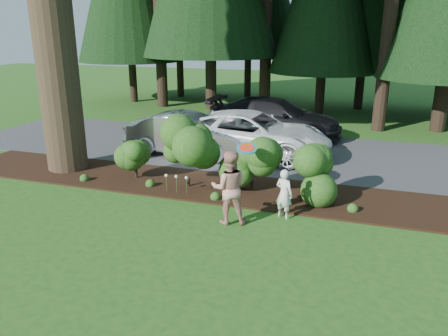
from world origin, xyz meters
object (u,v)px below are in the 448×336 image
object	(u,v)px
car_silver_wagon	(188,134)
car_dark_suv	(275,118)
car_white_suv	(252,134)
frisbee	(247,148)
child	(284,194)
adult	(229,188)

from	to	relation	value
car_silver_wagon	car_dark_suv	world-z (taller)	car_dark_suv
car_white_suv	frisbee	xyz separation A→B (m)	(1.12, -4.77, 0.80)
car_dark_suv	child	size ratio (longest dim) A/B	4.52
adult	car_dark_suv	bearing A→B (deg)	-102.52
car_white_suv	child	size ratio (longest dim) A/B	4.56
car_dark_suv	car_silver_wagon	bearing A→B (deg)	148.04
car_dark_suv	adult	world-z (taller)	adult
car_dark_suv	frisbee	xyz separation A→B (m)	(0.95, -7.80, 0.77)
car_silver_wagon	frisbee	bearing A→B (deg)	-139.70
car_silver_wagon	adult	xyz separation A→B (m)	(3.14, -5.04, 0.10)
car_dark_suv	frisbee	bearing A→B (deg)	-172.19
child	adult	size ratio (longest dim) A/B	0.71
frisbee	child	bearing A→B (deg)	-11.28
car_silver_wagon	adult	distance (m)	5.94
car_white_suv	car_silver_wagon	bearing A→B (deg)	109.70
car_silver_wagon	child	xyz separation A→B (m)	(4.30, -4.36, -0.16)
car_white_suv	car_dark_suv	distance (m)	3.04
car_dark_suv	car_white_suv	bearing A→B (deg)	177.68
car_silver_wagon	adult	world-z (taller)	adult
adult	frisbee	world-z (taller)	adult
adult	frisbee	xyz separation A→B (m)	(0.16, 0.88, 0.74)
car_silver_wagon	car_white_suv	size ratio (longest dim) A/B	0.80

